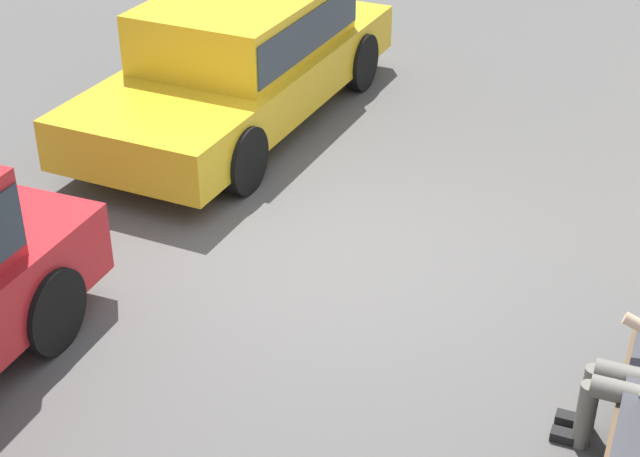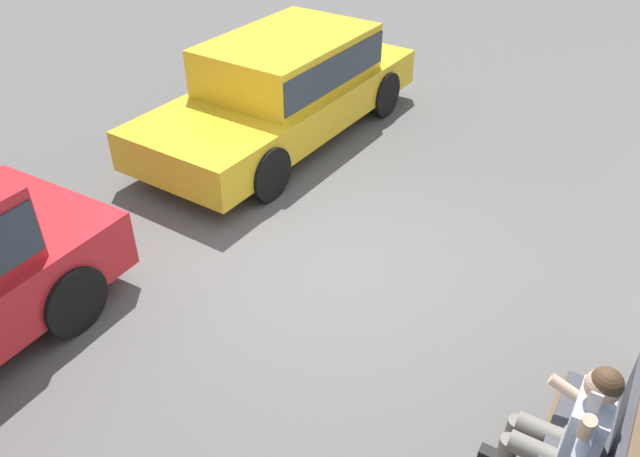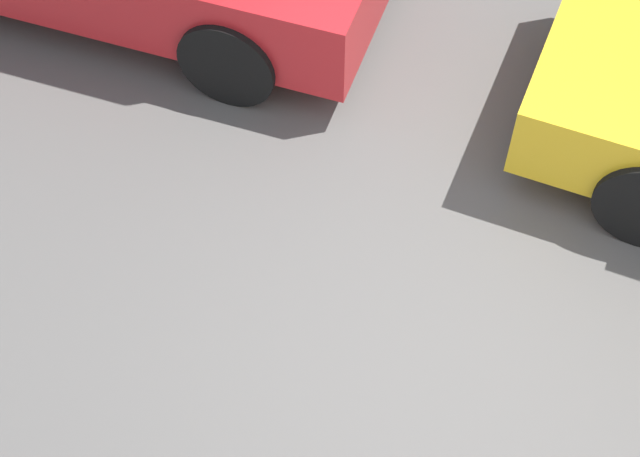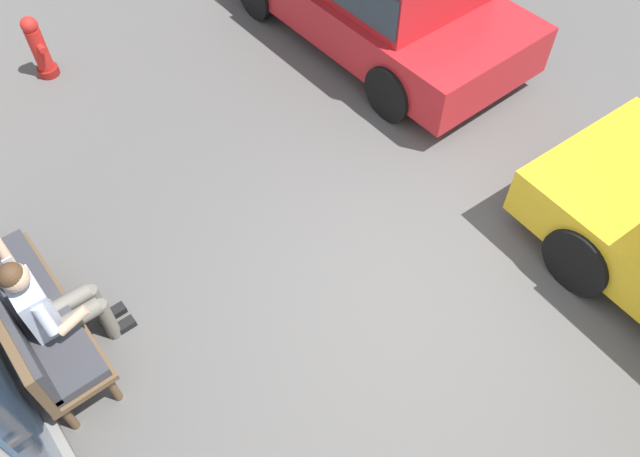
% 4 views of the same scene
% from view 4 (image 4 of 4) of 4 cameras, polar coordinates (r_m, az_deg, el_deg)
% --- Properties ---
extents(ground_plane, '(60.00, 60.00, 0.00)m').
position_cam_4_polar(ground_plane, '(5.96, 8.15, -6.00)').
color(ground_plane, '#565451').
extents(bench, '(1.82, 0.55, 1.01)m').
position_cam_4_polar(bench, '(5.67, -25.65, -7.05)').
color(bench, brown).
rests_on(bench, ground_plane).
extents(person_on_phone, '(0.73, 0.74, 1.35)m').
position_cam_4_polar(person_on_phone, '(5.45, -23.39, -6.47)').
color(person_on_phone, '#6B665B').
rests_on(person_on_phone, ground_plane).
extents(fire_hydrant, '(0.38, 0.26, 0.81)m').
position_cam_4_polar(fire_hydrant, '(8.58, -24.32, 14.82)').
color(fire_hydrant, maroon).
rests_on(fire_hydrant, ground_plane).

